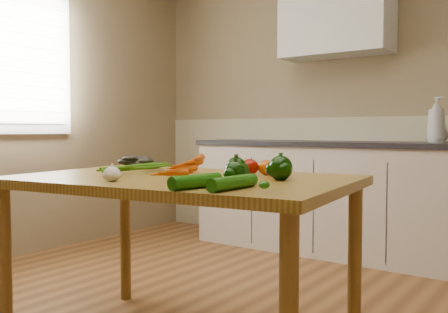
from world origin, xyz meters
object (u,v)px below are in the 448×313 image
Objects in this scene: tomato_b at (266,168)px; zucchini_a at (233,182)px; leafy_greens at (144,158)px; garlic_bulb at (112,174)px; soap_bottle_c at (438,131)px; zucchini_b at (196,181)px; tomato_c at (275,170)px; table at (182,196)px; carrot_bunch at (169,167)px; tomato_a at (250,167)px; pepper_b at (281,168)px; pepper_c at (235,173)px; soap_bottle_a at (436,120)px; pepper_a at (236,168)px.

tomato_b reaches higher than zucchini_a.
leafy_greens is 3.00× the size of garlic_bulb.
soap_bottle_c reaches higher than zucchini_b.
tomato_c is at bearing 81.85° from soap_bottle_c.
garlic_bulb is (0.41, -0.59, -0.02)m from leafy_greens.
table is 5.77× the size of carrot_bunch.
garlic_bulb is 0.63m from tomato_a.
soap_bottle_c is 2.03m from tomato_a.
pepper_c is (-0.06, -0.24, -0.01)m from pepper_b.
table is 2.31m from soap_bottle_c.
tomato_b is at bearing 109.55° from zucchini_a.
leafy_greens is 2.81× the size of tomato_b.
zucchini_b is (0.84, -0.58, -0.03)m from leafy_greens.
soap_bottle_a is 1.22× the size of carrot_bunch.
leafy_greens is 2.36× the size of pepper_c.
soap_bottle_c is 1.98m from tomato_b.
pepper_c is at bearing -25.19° from carrot_bunch.
soap_bottle_a is at bearing 83.31° from soap_bottle_c.
soap_bottle_c is 1.67× the size of pepper_b.
zucchini_b is at bearing -157.15° from zucchini_a.
soap_bottle_c is 2.03m from tomato_c.
soap_bottle_c reaches higher than leafy_greens.
tomato_a is at bearing -159.67° from soap_bottle_a.
soap_bottle_c is 1.83× the size of pepper_a.
soap_bottle_a is at bearing 81.13° from tomato_b.
zucchini_b is (-0.23, -2.49, -0.26)m from soap_bottle_a.
pepper_b is (0.43, 0.12, 0.14)m from table.
pepper_c is 0.16m from zucchini_a.
tomato_a is at bearing 39.94° from table.
pepper_b is 1.13× the size of pepper_c.
zucchini_a is (0.96, -0.53, -0.03)m from leafy_greens.
table is 0.42m from pepper_c.
pepper_a is (0.75, -0.21, -0.01)m from leafy_greens.
leafy_greens is (-1.07, -1.96, -0.15)m from soap_bottle_c.
leafy_greens is at bearing 177.11° from tomato_a.
tomato_b reaches higher than garlic_bulb.
pepper_b is 0.13m from tomato_c.
pepper_c is (0.47, 0.19, 0.01)m from garlic_bulb.
tomato_a is at bearing 25.56° from carrot_bunch.
tomato_a is at bearing -2.89° from leafy_greens.
pepper_a is (0.36, 0.03, 0.01)m from carrot_bunch.
pepper_b reaches higher than zucchini_b.
soap_bottle_a reaches higher than soap_bottle_c.
pepper_b is (0.52, 0.44, 0.02)m from garlic_bulb.
tomato_b is at bearing 27.03° from carrot_bunch.
soap_bottle_c is at bearing 84.79° from zucchini_b.
leafy_greens is (-0.40, 0.24, 0.02)m from carrot_bunch.
garlic_bulb is at bearing -173.69° from zucchini_a.
garlic_bulb is at bearing 73.48° from soap_bottle_c.
zucchini_a is 1.12× the size of zucchini_b.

